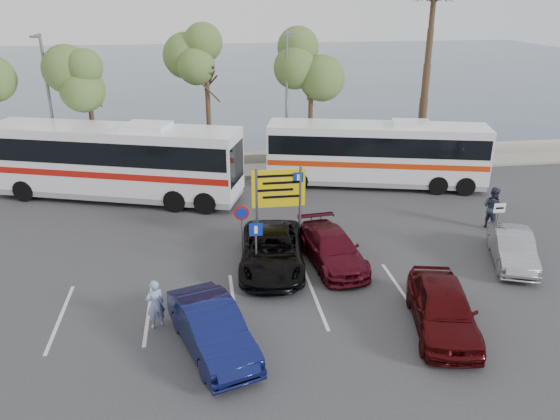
{
  "coord_description": "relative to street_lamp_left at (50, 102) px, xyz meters",
  "views": [
    {
      "loc": [
        -2.03,
        -17.5,
        10.09
      ],
      "look_at": [
        1.03,
        3.0,
        1.83
      ],
      "focal_mm": 35.0,
      "sensor_mm": 36.0,
      "label": 1
    }
  ],
  "objects": [
    {
      "name": "suv_black",
      "position": [
        10.5,
        -12.02,
        -3.87
      ],
      "size": [
        3.14,
        5.55,
        1.46
      ],
      "primitive_type": "imported",
      "rotation": [
        0.0,
        0.0,
        -0.14
      ],
      "color": "black",
      "rests_on": "ground"
    },
    {
      "name": "sign_parking",
      "position": [
        9.8,
        -12.73,
        -3.13
      ],
      "size": [
        0.5,
        0.07,
        2.25
      ],
      "color": "slate",
      "rests_on": "ground"
    },
    {
      "name": "coach_bus_right",
      "position": [
        17.5,
        -3.02,
        -2.88
      ],
      "size": [
        12.11,
        5.44,
        3.7
      ],
      "color": "white",
      "rests_on": "ground"
    },
    {
      "name": "car_blue",
      "position": [
        8.0,
        -17.02,
        -3.85
      ],
      "size": [
        2.87,
        4.79,
        1.49
      ],
      "primitive_type": "imported",
      "rotation": [
        0.0,
        0.0,
        0.31
      ],
      "color": "#0F154A",
      "rests_on": "ground"
    },
    {
      "name": "tree_mid",
      "position": [
        8.5,
        0.48,
        2.06
      ],
      "size": [
        3.2,
        3.2,
        8.0
      ],
      "color": "#382619",
      "rests_on": "kerb_strip"
    },
    {
      "name": "car_maroon",
      "position": [
        12.9,
        -12.02,
        -3.93
      ],
      "size": [
        2.35,
        4.77,
        1.33
      ],
      "primitive_type": "imported",
      "rotation": [
        0.0,
        0.0,
        0.11
      ],
      "color": "#500D19",
      "rests_on": "ground"
    },
    {
      "name": "sea",
      "position": [
        10.0,
        46.48,
        -4.59
      ],
      "size": [
        140.0,
        140.0,
        0.0
      ],
      "primitive_type": "plane",
      "color": "#3A4E5D",
      "rests_on": "ground"
    },
    {
      "name": "coach_bus_left",
      "position": [
        3.5,
        -3.02,
        -2.71
      ],
      "size": [
        13.26,
        6.85,
        4.07
      ],
      "color": "white",
      "rests_on": "ground"
    },
    {
      "name": "tree_right",
      "position": [
        14.5,
        0.48,
        1.57
      ],
      "size": [
        3.2,
        3.2,
        7.4
      ],
      "color": "#382619",
      "rests_on": "kerb_strip"
    },
    {
      "name": "car_silver_b",
      "position": [
        20.0,
        -13.06,
        -3.94
      ],
      "size": [
        2.7,
        4.25,
        1.32
      ],
      "primitive_type": "imported",
      "rotation": [
        0.0,
        0.0,
        -0.35
      ],
      "color": "gray",
      "rests_on": "ground"
    },
    {
      "name": "kerb_strip",
      "position": [
        10.0,
        0.48,
        -4.52
      ],
      "size": [
        44.0,
        2.4,
        0.15
      ],
      "primitive_type": "cube",
      "color": "gray",
      "rests_on": "ground"
    },
    {
      "name": "tree_left",
      "position": [
        2.0,
        0.48,
        1.41
      ],
      "size": [
        3.2,
        3.2,
        7.2
      ],
      "color": "#382619",
      "rests_on": "kerb_strip"
    },
    {
      "name": "pedestrian_near",
      "position": [
        6.25,
        -15.52,
        -3.76
      ],
      "size": [
        0.72,
        0.62,
        1.67
      ],
      "primitive_type": "imported",
      "rotation": [
        0.0,
        0.0,
        3.57
      ],
      "color": "#8396BF",
      "rests_on": "ground"
    },
    {
      "name": "car_red",
      "position": [
        15.3,
        -17.02,
        -3.81
      ],
      "size": [
        2.84,
        4.92,
        1.57
      ],
      "primitive_type": "imported",
      "rotation": [
        0.0,
        0.0,
        -0.22
      ],
      "color": "#44090C",
      "rests_on": "ground"
    },
    {
      "name": "direction_sign",
      "position": [
        11.0,
        -10.32,
        -2.17
      ],
      "size": [
        2.2,
        0.12,
        3.6
      ],
      "color": "slate",
      "rests_on": "ground"
    },
    {
      "name": "sign_taxi",
      "position": [
        19.8,
        -12.03,
        -3.18
      ],
      "size": [
        0.5,
        0.07,
        2.2
      ],
      "color": "slate",
      "rests_on": "ground"
    },
    {
      "name": "seawall",
      "position": [
        10.0,
        2.48,
        -4.3
      ],
      "size": [
        48.0,
        0.8,
        0.6
      ],
      "primitive_type": "cube",
      "color": "tan",
      "rests_on": "ground"
    },
    {
      "name": "street_lamp_left",
      "position": [
        0.0,
        0.0,
        0.0
      ],
      "size": [
        0.45,
        1.15,
        8.01
      ],
      "color": "slate",
      "rests_on": "kerb_strip"
    },
    {
      "name": "sign_no_stop",
      "position": [
        9.4,
        -11.13,
        -3.02
      ],
      "size": [
        0.6,
        0.08,
        2.35
      ],
      "color": "slate",
      "rests_on": "ground"
    },
    {
      "name": "pedestrian_far",
      "position": [
        21.0,
        -9.55,
        -3.62
      ],
      "size": [
        1.08,
        1.18,
        1.95
      ],
      "primitive_type": "imported",
      "rotation": [
        0.0,
        0.0,
        2.02
      ],
      "color": "#2E3145",
      "rests_on": "ground"
    },
    {
      "name": "ground",
      "position": [
        10.0,
        -13.52,
        -4.6
      ],
      "size": [
        120.0,
        120.0,
        0.0
      ],
      "primitive_type": "plane",
      "color": "#353537",
      "rests_on": "ground"
    },
    {
      "name": "lane_markings",
      "position": [
        8.86,
        -14.52,
        -4.6
      ],
      "size": [
        12.02,
        4.2,
        0.01
      ],
      "primitive_type": null,
      "color": "silver",
      "rests_on": "ground"
    },
    {
      "name": "street_lamp_right",
      "position": [
        13.0,
        0.0,
        0.0
      ],
      "size": [
        0.45,
        1.15,
        8.01
      ],
      "color": "slate",
      "rests_on": "kerb_strip"
    }
  ]
}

